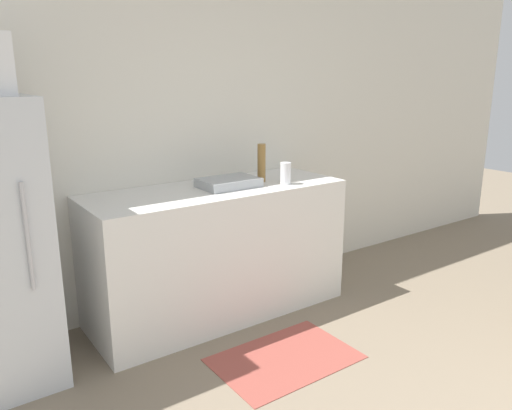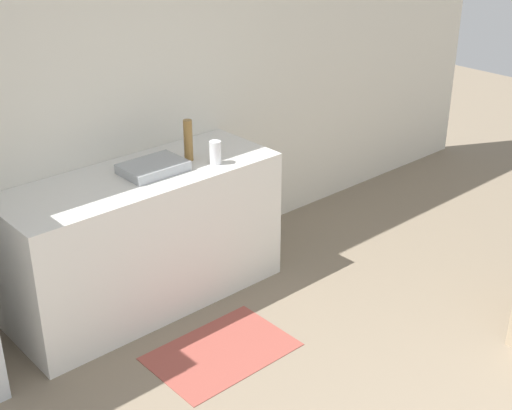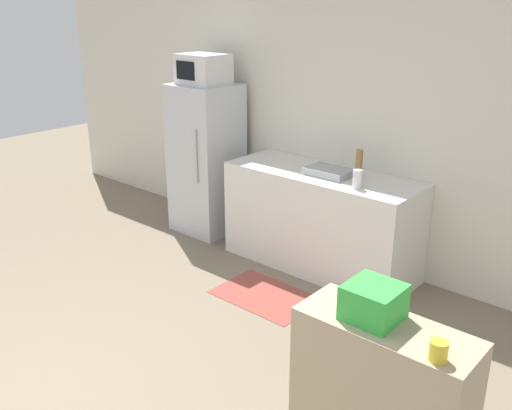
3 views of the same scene
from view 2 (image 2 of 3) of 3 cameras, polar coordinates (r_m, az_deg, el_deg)
name	(u,v)px [view 2 (image 2 of 3)]	position (r m, az deg, el deg)	size (l,w,h in m)	color
wall_back	(82,104)	(4.52, -13.78, 7.87)	(8.00, 0.06, 2.60)	silver
counter	(145,239)	(4.63, -8.87, -2.70)	(1.78, 0.66, 0.90)	silver
sink_basin	(153,167)	(4.44, -8.23, 3.00)	(0.39, 0.27, 0.06)	#9EA3A8
bottle_tall	(188,140)	(4.56, -5.45, 5.18)	(0.06, 0.06, 0.27)	olive
bottle_short	(215,153)	(4.51, -3.28, 4.21)	(0.07, 0.07, 0.15)	silver
kitchen_rug	(221,351)	(4.33, -2.78, -11.61)	(0.84, 0.56, 0.01)	#99473D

